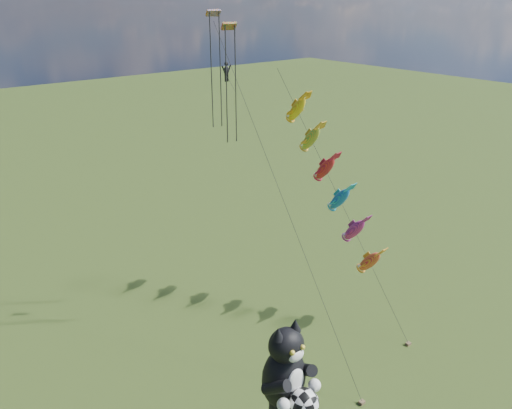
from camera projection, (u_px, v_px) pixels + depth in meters
cat_kite_rig at (287, 375)px, 23.43m from camera, size 2.83×4.22×11.98m
fish_windsock_rig at (332, 184)px, 41.46m from camera, size 1.24×15.97×19.82m
parafoil_rig at (229, 74)px, 36.56m from camera, size 1.92×17.53×24.69m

